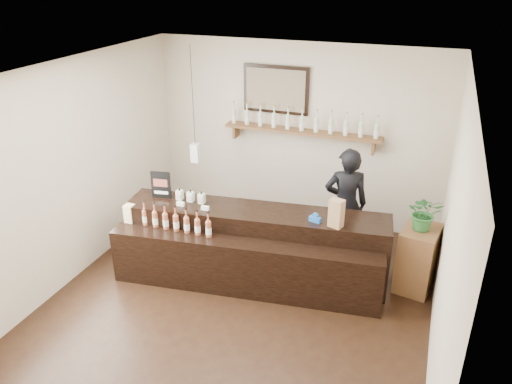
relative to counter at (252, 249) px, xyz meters
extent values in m
plane|color=black|center=(0.03, -0.57, -0.45)|extent=(5.00, 5.00, 0.00)
plane|color=beige|center=(0.03, 1.93, 0.95)|extent=(4.50, 0.00, 4.50)
plane|color=beige|center=(0.03, -3.07, 0.95)|extent=(4.50, 0.00, 4.50)
plane|color=beige|center=(-2.22, -0.57, 0.95)|extent=(0.00, 5.00, 5.00)
plane|color=beige|center=(2.28, -0.57, 0.95)|extent=(0.00, 5.00, 5.00)
plane|color=white|center=(0.03, -0.57, 2.35)|extent=(5.00, 5.00, 0.00)
cube|color=brown|center=(0.13, 1.80, 1.05)|extent=(2.40, 0.25, 0.04)
cube|color=brown|center=(-0.95, 1.83, 0.93)|extent=(0.04, 0.20, 0.20)
cube|color=brown|center=(1.21, 1.83, 0.93)|extent=(0.04, 0.20, 0.20)
cube|color=black|center=(-0.32, 1.90, 1.63)|extent=(1.02, 0.04, 0.72)
cube|color=#4D4132|center=(-0.32, 1.87, 1.63)|extent=(0.92, 0.01, 0.62)
cube|color=white|center=(-1.27, 1.03, 0.80)|extent=(0.12, 0.12, 0.28)
cylinder|color=black|center=(-1.27, 1.03, 1.65)|extent=(0.01, 0.01, 1.41)
cylinder|color=silver|center=(-0.97, 1.80, 1.17)|extent=(0.07, 0.07, 0.20)
cone|color=silver|center=(-0.97, 1.80, 1.30)|extent=(0.07, 0.07, 0.05)
cylinder|color=silver|center=(-0.97, 1.80, 1.36)|extent=(0.02, 0.02, 0.07)
cylinder|color=#BF8B38|center=(-0.97, 1.80, 1.41)|extent=(0.03, 0.03, 0.02)
cylinder|color=white|center=(-0.97, 1.80, 1.15)|extent=(0.07, 0.07, 0.09)
cylinder|color=silver|center=(-0.75, 1.80, 1.17)|extent=(0.07, 0.07, 0.20)
cone|color=silver|center=(-0.75, 1.80, 1.30)|extent=(0.07, 0.07, 0.05)
cylinder|color=silver|center=(-0.75, 1.80, 1.36)|extent=(0.02, 0.02, 0.07)
cylinder|color=#BF8B38|center=(-0.75, 1.80, 1.41)|extent=(0.03, 0.03, 0.02)
cylinder|color=white|center=(-0.75, 1.80, 1.15)|extent=(0.07, 0.07, 0.09)
cylinder|color=silver|center=(-0.53, 1.80, 1.17)|extent=(0.07, 0.07, 0.20)
cone|color=silver|center=(-0.53, 1.80, 1.30)|extent=(0.07, 0.07, 0.05)
cylinder|color=silver|center=(-0.53, 1.80, 1.36)|extent=(0.02, 0.02, 0.07)
cylinder|color=#BF8B38|center=(-0.53, 1.80, 1.41)|extent=(0.03, 0.03, 0.02)
cylinder|color=white|center=(-0.53, 1.80, 1.15)|extent=(0.07, 0.07, 0.09)
cylinder|color=silver|center=(-0.31, 1.80, 1.17)|extent=(0.07, 0.07, 0.20)
cone|color=silver|center=(-0.31, 1.80, 1.30)|extent=(0.07, 0.07, 0.05)
cylinder|color=silver|center=(-0.31, 1.80, 1.36)|extent=(0.02, 0.02, 0.07)
cylinder|color=#BF8B38|center=(-0.31, 1.80, 1.41)|extent=(0.03, 0.03, 0.02)
cylinder|color=white|center=(-0.31, 1.80, 1.15)|extent=(0.07, 0.07, 0.09)
cylinder|color=silver|center=(-0.09, 1.80, 1.17)|extent=(0.07, 0.07, 0.20)
cone|color=silver|center=(-0.09, 1.80, 1.30)|extent=(0.07, 0.07, 0.05)
cylinder|color=silver|center=(-0.09, 1.80, 1.36)|extent=(0.02, 0.02, 0.07)
cylinder|color=#BF8B38|center=(-0.09, 1.80, 1.41)|extent=(0.03, 0.03, 0.02)
cylinder|color=white|center=(-0.09, 1.80, 1.15)|extent=(0.07, 0.07, 0.09)
cylinder|color=silver|center=(0.13, 1.80, 1.17)|extent=(0.07, 0.07, 0.20)
cone|color=silver|center=(0.13, 1.80, 1.30)|extent=(0.07, 0.07, 0.05)
cylinder|color=silver|center=(0.13, 1.80, 1.36)|extent=(0.02, 0.02, 0.07)
cylinder|color=#BF8B38|center=(0.13, 1.80, 1.41)|extent=(0.03, 0.03, 0.02)
cylinder|color=white|center=(0.13, 1.80, 1.15)|extent=(0.07, 0.07, 0.09)
cylinder|color=silver|center=(0.35, 1.80, 1.17)|extent=(0.07, 0.07, 0.20)
cone|color=silver|center=(0.35, 1.80, 1.30)|extent=(0.07, 0.07, 0.05)
cylinder|color=silver|center=(0.35, 1.80, 1.36)|extent=(0.02, 0.02, 0.07)
cylinder|color=#BF8B38|center=(0.35, 1.80, 1.41)|extent=(0.03, 0.03, 0.02)
cylinder|color=white|center=(0.35, 1.80, 1.15)|extent=(0.07, 0.07, 0.09)
cylinder|color=silver|center=(0.57, 1.80, 1.17)|extent=(0.07, 0.07, 0.20)
cone|color=silver|center=(0.57, 1.80, 1.30)|extent=(0.07, 0.07, 0.05)
cylinder|color=silver|center=(0.57, 1.80, 1.36)|extent=(0.02, 0.02, 0.07)
cylinder|color=#BF8B38|center=(0.57, 1.80, 1.41)|extent=(0.03, 0.03, 0.02)
cylinder|color=white|center=(0.57, 1.80, 1.15)|extent=(0.07, 0.07, 0.09)
cylinder|color=silver|center=(0.79, 1.80, 1.17)|extent=(0.07, 0.07, 0.20)
cone|color=silver|center=(0.79, 1.80, 1.30)|extent=(0.07, 0.07, 0.05)
cylinder|color=silver|center=(0.79, 1.80, 1.36)|extent=(0.02, 0.02, 0.07)
cylinder|color=#BF8B38|center=(0.79, 1.80, 1.41)|extent=(0.03, 0.03, 0.02)
cylinder|color=white|center=(0.79, 1.80, 1.15)|extent=(0.07, 0.07, 0.09)
cylinder|color=silver|center=(1.01, 1.80, 1.17)|extent=(0.07, 0.07, 0.20)
cone|color=silver|center=(1.01, 1.80, 1.30)|extent=(0.07, 0.07, 0.05)
cylinder|color=silver|center=(1.01, 1.80, 1.36)|extent=(0.02, 0.02, 0.07)
cylinder|color=#BF8B38|center=(1.01, 1.80, 1.41)|extent=(0.03, 0.03, 0.02)
cylinder|color=white|center=(1.01, 1.80, 1.15)|extent=(0.07, 0.07, 0.09)
cylinder|color=silver|center=(1.23, 1.80, 1.17)|extent=(0.07, 0.07, 0.20)
cone|color=silver|center=(1.23, 1.80, 1.30)|extent=(0.07, 0.07, 0.05)
cylinder|color=silver|center=(1.23, 1.80, 1.36)|extent=(0.02, 0.02, 0.07)
cylinder|color=#BF8B38|center=(1.23, 1.80, 1.41)|extent=(0.03, 0.03, 0.02)
cylinder|color=white|center=(1.23, 1.80, 1.15)|extent=(0.07, 0.07, 0.09)
cube|color=black|center=(0.01, 0.13, 0.03)|extent=(3.45, 1.02, 0.95)
cube|color=black|center=(0.01, -0.32, -0.09)|extent=(3.42, 0.72, 0.72)
cube|color=white|center=(-0.94, -0.09, 0.53)|extent=(0.10, 0.04, 0.05)
cube|color=white|center=(-0.59, -0.09, 0.53)|extent=(0.10, 0.04, 0.05)
cube|color=#CEB47E|center=(-1.58, -0.32, 0.33)|extent=(0.12, 0.12, 0.12)
cube|color=#CEB47E|center=(-1.58, -0.32, 0.45)|extent=(0.12, 0.12, 0.12)
cube|color=silver|center=(-1.04, 0.08, 0.57)|extent=(0.08, 0.08, 0.13)
cube|color=beige|center=(-1.04, 0.03, 0.57)|extent=(0.07, 0.00, 0.06)
cylinder|color=black|center=(-1.04, 0.08, 0.65)|extent=(0.02, 0.02, 0.03)
cube|color=silver|center=(-0.88, 0.08, 0.57)|extent=(0.08, 0.08, 0.13)
cube|color=beige|center=(-0.88, 0.03, 0.57)|extent=(0.07, 0.00, 0.06)
cylinder|color=black|center=(-0.88, 0.08, 0.65)|extent=(0.02, 0.02, 0.03)
cube|color=silver|center=(-0.72, 0.08, 0.57)|extent=(0.08, 0.08, 0.13)
cube|color=beige|center=(-0.72, 0.03, 0.57)|extent=(0.07, 0.00, 0.06)
cylinder|color=black|center=(-0.72, 0.08, 0.65)|extent=(0.02, 0.02, 0.03)
cylinder|color=#9E5435|center=(-1.34, -0.32, 0.38)|extent=(0.07, 0.07, 0.20)
cone|color=#9E5435|center=(-1.34, -0.32, 0.50)|extent=(0.07, 0.07, 0.05)
cylinder|color=#9E5435|center=(-1.34, -0.32, 0.56)|extent=(0.02, 0.02, 0.07)
cylinder|color=black|center=(-1.34, -0.32, 0.61)|extent=(0.03, 0.03, 0.02)
cylinder|color=white|center=(-1.34, -0.32, 0.36)|extent=(0.07, 0.07, 0.09)
cylinder|color=#9E5435|center=(-1.19, -0.32, 0.38)|extent=(0.07, 0.07, 0.20)
cone|color=#9E5435|center=(-1.19, -0.32, 0.50)|extent=(0.07, 0.07, 0.05)
cylinder|color=#9E5435|center=(-1.19, -0.32, 0.56)|extent=(0.02, 0.02, 0.07)
cylinder|color=black|center=(-1.19, -0.32, 0.61)|extent=(0.03, 0.03, 0.02)
cylinder|color=white|center=(-1.19, -0.32, 0.36)|extent=(0.07, 0.07, 0.09)
cylinder|color=#9E5435|center=(-1.04, -0.32, 0.38)|extent=(0.07, 0.07, 0.20)
cone|color=#9E5435|center=(-1.04, -0.32, 0.50)|extent=(0.07, 0.07, 0.05)
cylinder|color=#9E5435|center=(-1.04, -0.32, 0.56)|extent=(0.02, 0.02, 0.07)
cylinder|color=black|center=(-1.04, -0.32, 0.61)|extent=(0.03, 0.03, 0.02)
cylinder|color=white|center=(-1.04, -0.32, 0.36)|extent=(0.07, 0.07, 0.09)
cylinder|color=#9E5435|center=(-0.89, -0.32, 0.38)|extent=(0.07, 0.07, 0.20)
cone|color=#9E5435|center=(-0.89, -0.32, 0.50)|extent=(0.07, 0.07, 0.05)
cylinder|color=#9E5435|center=(-0.89, -0.32, 0.56)|extent=(0.02, 0.02, 0.07)
cylinder|color=black|center=(-0.89, -0.32, 0.61)|extent=(0.03, 0.03, 0.02)
cylinder|color=white|center=(-0.89, -0.32, 0.36)|extent=(0.07, 0.07, 0.09)
cylinder|color=#9E5435|center=(-0.74, -0.32, 0.38)|extent=(0.07, 0.07, 0.20)
cone|color=#9E5435|center=(-0.74, -0.32, 0.50)|extent=(0.07, 0.07, 0.05)
cylinder|color=#9E5435|center=(-0.74, -0.32, 0.56)|extent=(0.02, 0.02, 0.07)
cylinder|color=black|center=(-0.74, -0.32, 0.61)|extent=(0.03, 0.03, 0.02)
cylinder|color=white|center=(-0.74, -0.32, 0.36)|extent=(0.07, 0.07, 0.09)
cylinder|color=#9E5435|center=(-0.59, -0.32, 0.38)|extent=(0.07, 0.07, 0.20)
cone|color=#9E5435|center=(-0.59, -0.32, 0.50)|extent=(0.07, 0.07, 0.05)
cylinder|color=#9E5435|center=(-0.59, -0.32, 0.56)|extent=(0.02, 0.02, 0.07)
cylinder|color=black|center=(-0.59, -0.32, 0.61)|extent=(0.03, 0.03, 0.02)
cylinder|color=white|center=(-0.59, -0.32, 0.36)|extent=(0.07, 0.07, 0.09)
cylinder|color=#9E5435|center=(-0.44, -0.32, 0.38)|extent=(0.07, 0.07, 0.20)
cone|color=#9E5435|center=(-0.44, -0.32, 0.50)|extent=(0.07, 0.07, 0.05)
cylinder|color=#9E5435|center=(-0.44, -0.32, 0.56)|extent=(0.02, 0.02, 0.07)
cylinder|color=black|center=(-0.44, -0.32, 0.61)|extent=(0.03, 0.03, 0.02)
cylinder|color=white|center=(-0.44, -0.32, 0.36)|extent=(0.07, 0.07, 0.09)
cube|color=black|center=(-1.30, 0.04, 0.69)|extent=(0.27, 0.07, 0.37)
cube|color=brown|center=(-1.30, 0.03, 0.72)|extent=(0.19, 0.04, 0.11)
cube|color=white|center=(-1.30, 0.03, 0.58)|extent=(0.19, 0.04, 0.04)
cube|color=olive|center=(1.05, 0.06, 0.68)|extent=(0.19, 0.16, 0.35)
cube|color=black|center=(1.05, -0.01, 0.63)|extent=(0.10, 0.03, 0.07)
cube|color=#185CAC|center=(0.79, 0.08, 0.54)|extent=(0.15, 0.09, 0.07)
cylinder|color=#185CAC|center=(0.79, 0.08, 0.59)|extent=(0.08, 0.05, 0.08)
cube|color=brown|center=(2.03, 0.55, -0.03)|extent=(0.51, 0.64, 0.84)
imported|color=#2B6C30|center=(2.03, 0.55, 0.62)|extent=(0.45, 0.40, 0.45)
imported|color=black|center=(1.00, 0.98, 0.47)|extent=(0.77, 0.62, 1.83)
camera|label=1|loc=(1.97, -5.17, 3.38)|focal=35.00mm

